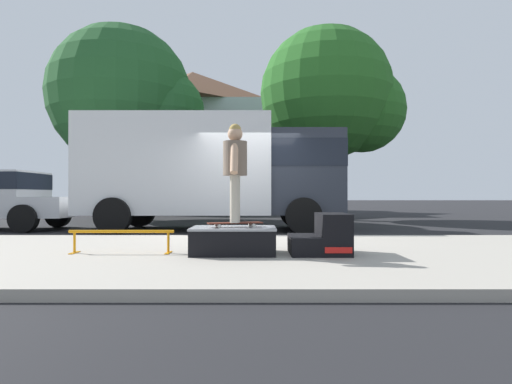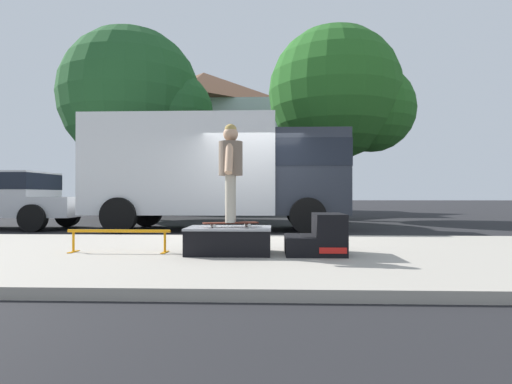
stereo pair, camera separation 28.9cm
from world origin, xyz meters
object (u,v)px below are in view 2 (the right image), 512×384
object	(u,v)px
skateboard	(231,223)
kicker_ramp	(320,237)
grind_rail	(119,235)
street_tree_main	(139,102)
box_truck	(219,168)
street_tree_neighbour	(343,97)
skater_kid	(231,164)
skate_box	(229,239)

from	to	relation	value
skateboard	kicker_ramp	bearing A→B (deg)	0.53
grind_rail	street_tree_main	world-z (taller)	street_tree_main
street_tree_main	skateboard	bearing A→B (deg)	-65.59
grind_rail	skateboard	world-z (taller)	skateboard
box_truck	street_tree_main	world-z (taller)	street_tree_main
skateboard	street_tree_neighbour	bearing A→B (deg)	71.90
skater_kid	street_tree_neighbour	world-z (taller)	street_tree_neighbour
skate_box	grind_rail	distance (m)	1.62
box_truck	skateboard	bearing A→B (deg)	-81.13
skater_kid	skate_box	bearing A→B (deg)	151.21
skate_box	skateboard	distance (m)	0.23
grind_rail	skateboard	xyz separation A→B (m)	(1.64, -0.07, 0.18)
box_truck	skate_box	bearing A→B (deg)	-81.33
grind_rail	skateboard	distance (m)	1.65
kicker_ramp	grind_rail	size ratio (longest dim) A/B	0.55
skate_box	kicker_ramp	bearing A→B (deg)	-0.02
skate_box	grind_rail	xyz separation A→B (m)	(-1.62, 0.06, 0.05)
skater_kid	street_tree_neighbour	bearing A→B (deg)	71.90
grind_rail	street_tree_neighbour	world-z (taller)	street_tree_neighbour
grind_rail	skate_box	bearing A→B (deg)	-2.21
kicker_ramp	skater_kid	distance (m)	1.64
skate_box	street_tree_main	xyz separation A→B (m)	(-4.65, 10.28, 4.33)
box_truck	street_tree_neighbour	world-z (taller)	street_tree_neighbour
skate_box	kicker_ramp	xyz separation A→B (m)	(1.29, -0.00, 0.04)
kicker_ramp	street_tree_neighbour	bearing A→B (deg)	78.57
skate_box	skateboard	size ratio (longest dim) A/B	1.49
kicker_ramp	box_truck	xyz separation A→B (m)	(-2.12, 5.46, 1.34)
street_tree_neighbour	skateboard	bearing A→B (deg)	-108.10
skater_kid	street_tree_main	size ratio (longest dim) A/B	0.19
skateboard	box_truck	xyz separation A→B (m)	(-0.85, 5.47, 1.15)
kicker_ramp	box_truck	size ratio (longest dim) A/B	0.12
grind_rail	box_truck	size ratio (longest dim) A/B	0.22
kicker_ramp	box_truck	bearing A→B (deg)	111.23
grind_rail	skater_kid	xyz separation A→B (m)	(1.64, -0.07, 1.02)
skater_kid	box_truck	bearing A→B (deg)	98.87
street_tree_main	skate_box	bearing A→B (deg)	-65.66
street_tree_main	street_tree_neighbour	xyz separation A→B (m)	(7.98, -0.15, 0.09)
box_truck	street_tree_neighbour	distance (m)	6.95
skate_box	skateboard	world-z (taller)	skateboard
skateboard	street_tree_neighbour	xyz separation A→B (m)	(3.31, 10.14, 4.18)
skateboard	box_truck	world-z (taller)	box_truck
kicker_ramp	street_tree_neighbour	distance (m)	11.22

